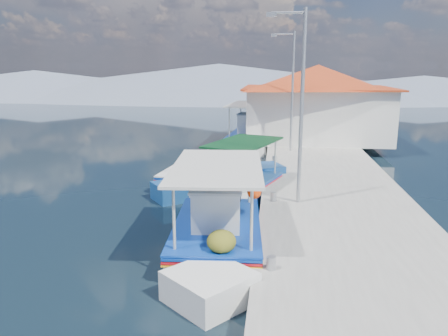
# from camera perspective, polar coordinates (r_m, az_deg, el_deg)

# --- Properties ---
(ground) EXTENTS (160.00, 160.00, 0.00)m
(ground) POSITION_cam_1_polar(r_m,az_deg,el_deg) (13.32, -10.48, -8.26)
(ground) COLOR black
(ground) RESTS_ON ground
(quay) EXTENTS (5.00, 44.00, 0.50)m
(quay) POSITION_cam_1_polar(r_m,az_deg,el_deg) (18.51, 13.03, -1.49)
(quay) COLOR #AAA79F
(quay) RESTS_ON ground
(bollards) EXTENTS (0.20, 17.20, 0.30)m
(bollards) POSITION_cam_1_polar(r_m,az_deg,el_deg) (17.57, 6.53, -0.66)
(bollards) COLOR #A5A8AD
(bollards) RESTS_ON quay
(main_caique) EXTENTS (2.61, 7.74, 2.55)m
(main_caique) POSITION_cam_1_polar(r_m,az_deg,el_deg) (11.93, -0.78, -8.08)
(main_caique) COLOR silver
(main_caique) RESTS_ON ground
(caique_green_canopy) EXTENTS (3.21, 5.89, 2.34)m
(caique_green_canopy) POSITION_cam_1_polar(r_m,az_deg,el_deg) (16.59, 2.47, -2.49)
(caique_green_canopy) COLOR navy
(caique_green_canopy) RESTS_ON ground
(caique_blue_hull) EXTENTS (2.35, 6.04, 1.09)m
(caique_blue_hull) POSITION_cam_1_polar(r_m,az_deg,el_deg) (18.23, -4.31, -1.27)
(caique_blue_hull) COLOR navy
(caique_blue_hull) RESTS_ON ground
(caique_far) EXTENTS (2.90, 8.30, 2.92)m
(caique_far) POSITION_cam_1_polar(r_m,az_deg,el_deg) (26.71, 3.49, 3.88)
(caique_far) COLOR silver
(caique_far) RESTS_ON ground
(harbor_building) EXTENTS (10.49, 10.49, 4.40)m
(harbor_building) POSITION_cam_1_polar(r_m,az_deg,el_deg) (27.01, 11.96, 8.50)
(harbor_building) COLOR silver
(harbor_building) RESTS_ON quay
(lamp_post_near) EXTENTS (1.21, 0.14, 6.00)m
(lamp_post_near) POSITION_cam_1_polar(r_m,az_deg,el_deg) (13.88, 9.72, 8.98)
(lamp_post_near) COLOR #A5A8AD
(lamp_post_near) RESTS_ON quay
(lamp_post_far) EXTENTS (1.21, 0.14, 6.00)m
(lamp_post_far) POSITION_cam_1_polar(r_m,az_deg,el_deg) (22.86, 8.66, 10.56)
(lamp_post_far) COLOR #A5A8AD
(lamp_post_far) RESTS_ON quay
(mountain_ridge) EXTENTS (171.40, 96.00, 5.50)m
(mountain_ridge) POSITION_cam_1_polar(r_m,az_deg,el_deg) (67.94, 9.26, 10.58)
(mountain_ridge) COLOR slate
(mountain_ridge) RESTS_ON ground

